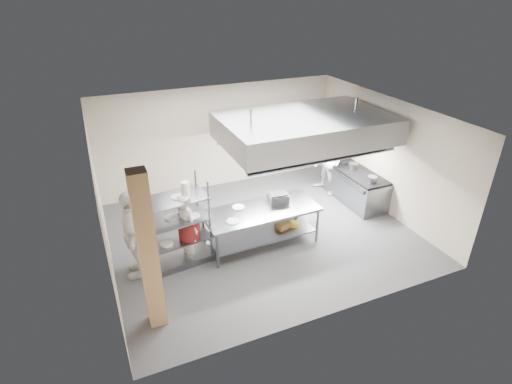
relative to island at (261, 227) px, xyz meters
name	(u,v)px	position (x,y,z in m)	size (l,w,h in m)	color
floor	(262,233)	(0.19, 0.38, -0.46)	(7.00, 7.00, 0.00)	#3A3A3D
ceiling	(262,114)	(0.19, 0.38, 2.54)	(7.00, 7.00, 0.00)	silver
wall_back	(220,137)	(0.19, 3.38, 1.04)	(7.00, 7.00, 0.00)	#A29381
wall_left	(101,208)	(-3.31, 0.38, 1.04)	(6.00, 6.00, 0.00)	#A29381
wall_right	(385,155)	(3.69, 0.38, 1.04)	(6.00, 6.00, 0.00)	#A29381
column	(148,253)	(-2.71, -1.52, 1.04)	(0.30, 0.30, 3.00)	tan
exhaust_hood	(305,128)	(1.49, 0.78, 1.94)	(4.00, 2.50, 0.60)	gray
hood_strip_a	(271,146)	(0.59, 0.78, 1.62)	(1.60, 0.12, 0.04)	white
hood_strip_b	(336,136)	(2.39, 0.78, 1.62)	(1.60, 0.12, 0.04)	white
wall_shelf	(278,131)	(1.99, 3.22, 1.04)	(1.50, 0.28, 0.04)	gray
island	(261,227)	(0.00, 0.00, 0.00)	(2.63, 1.10, 0.91)	slate
island_worktop	(261,211)	(0.00, 0.00, 0.42)	(2.63, 1.10, 0.06)	gray
island_undershelf	(261,232)	(0.00, 0.00, -0.16)	(2.42, 0.99, 0.04)	slate
pass_rack	(178,223)	(-1.89, 0.08, 0.51)	(1.29, 0.75, 1.93)	gray
cooking_range	(355,187)	(3.27, 0.88, -0.04)	(0.80, 2.00, 0.84)	gray
range_top	(357,172)	(3.27, 0.88, 0.41)	(0.78, 1.96, 0.06)	black
chef_head	(187,228)	(-1.71, 0.03, 0.37)	(0.60, 0.40, 1.65)	silver
chef_line	(328,161)	(2.79, 1.64, 0.53)	(0.96, 0.75, 1.97)	white
chef_plating	(133,234)	(-2.81, 0.02, 0.51)	(1.13, 0.47, 1.93)	silver
griddle	(278,198)	(0.50, 0.15, 0.56)	(0.44, 0.34, 0.22)	slate
wicker_basket	(283,225)	(0.55, -0.06, -0.06)	(0.33, 0.23, 0.14)	olive
stockpot	(353,166)	(3.25, 1.06, 0.53)	(0.25, 0.25, 0.17)	gray
plate_stack	(179,237)	(-1.89, 0.08, 0.16)	(0.28, 0.28, 0.05)	white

